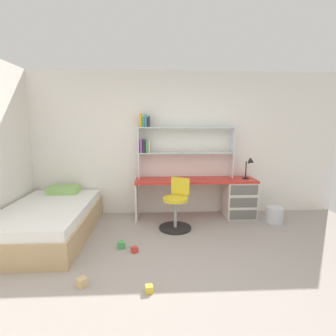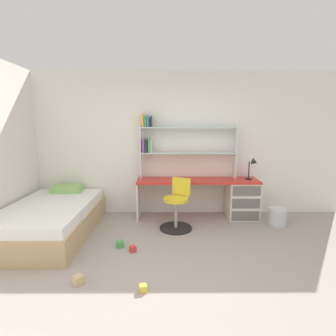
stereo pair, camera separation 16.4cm
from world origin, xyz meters
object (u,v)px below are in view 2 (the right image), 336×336
object	(u,v)px
desk_lamp	(253,165)
toy_block_red_3	(133,249)
toy_block_yellow_1	(143,288)
toy_block_natural_0	(78,280)
desk	(229,196)
toy_block_green_2	(120,244)
waste_bin	(278,217)
bed_platform	(51,219)
bookshelf_hutch	(176,142)
swivel_chair	(177,209)

from	to	relation	value
desk_lamp	toy_block_red_3	distance (m)	2.52
toy_block_yellow_1	toy_block_natural_0	bearing A→B (deg)	169.48
desk	toy_block_red_3	world-z (taller)	desk
toy_block_green_2	toy_block_yellow_1	bearing A→B (deg)	-67.36
waste_bin	bed_platform	bearing A→B (deg)	-174.22
desk	desk_lamp	distance (m)	0.68
toy_block_red_3	toy_block_yellow_1	bearing A→B (deg)	-75.75
toy_block_yellow_1	toy_block_red_3	world-z (taller)	toy_block_red_3
desk_lamp	toy_block_green_2	xyz separation A→B (m)	(-2.16, -1.14, -0.91)
desk	bookshelf_hutch	world-z (taller)	bookshelf_hutch
bookshelf_hutch	desk_lamp	distance (m)	1.43
bookshelf_hutch	desk	bearing A→B (deg)	-8.09
bookshelf_hutch	toy_block_yellow_1	bearing A→B (deg)	-100.01
desk_lamp	toy_block_yellow_1	size ratio (longest dim) A/B	5.24
toy_block_natural_0	desk_lamp	bearing A→B (deg)	38.77
bed_platform	desk_lamp	bearing A→B (deg)	11.84
desk	waste_bin	xyz separation A→B (m)	(0.74, -0.35, -0.26)
bookshelf_hutch	toy_block_red_3	bearing A→B (deg)	-113.19
desk_lamp	swivel_chair	world-z (taller)	desk_lamp
bookshelf_hutch	toy_block_green_2	bearing A→B (deg)	-121.72
waste_bin	toy_block_red_3	world-z (taller)	waste_bin
bed_platform	toy_block_red_3	world-z (taller)	bed_platform
swivel_chair	desk_lamp	bearing A→B (deg)	19.26
toy_block_yellow_1	toy_block_red_3	bearing A→B (deg)	104.25
waste_bin	toy_block_yellow_1	size ratio (longest dim) A/B	3.97
toy_block_yellow_1	toy_block_green_2	distance (m)	1.05
swivel_chair	bookshelf_hutch	bearing A→B (deg)	89.99
swivel_chair	toy_block_green_2	distance (m)	1.08
bed_platform	toy_block_yellow_1	bearing A→B (deg)	-42.52
desk_lamp	toy_block_green_2	distance (m)	2.61
swivel_chair	toy_block_red_3	world-z (taller)	swivel_chair
bed_platform	toy_block_yellow_1	distance (m)	2.10
bookshelf_hutch	waste_bin	size ratio (longest dim) A/B	5.92
waste_bin	toy_block_red_3	distance (m)	2.51
desk_lamp	toy_block_yellow_1	world-z (taller)	desk_lamp
waste_bin	toy_block_green_2	distance (m)	2.64
bed_platform	waste_bin	xyz separation A→B (m)	(3.65, 0.37, -0.10)
desk	bookshelf_hutch	bearing A→B (deg)	171.91
swivel_chair	toy_block_green_2	size ratio (longest dim) A/B	8.80
desk_lamp	waste_bin	size ratio (longest dim) A/B	1.32
desk_lamp	toy_block_yellow_1	bearing A→B (deg)	-129.87
swivel_chair	waste_bin	distance (m)	1.72
swivel_chair	toy_block_natural_0	bearing A→B (deg)	-126.29
waste_bin	bookshelf_hutch	bearing A→B (deg)	164.04
waste_bin	toy_block_red_3	bearing A→B (deg)	-157.85
bed_platform	toy_block_red_3	bearing A→B (deg)	-23.41
toy_block_red_3	bed_platform	bearing A→B (deg)	156.59
desk_lamp	toy_block_natural_0	world-z (taller)	desk_lamp
desk	toy_block_natural_0	size ratio (longest dim) A/B	23.23
bookshelf_hutch	bed_platform	world-z (taller)	bookshelf_hutch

